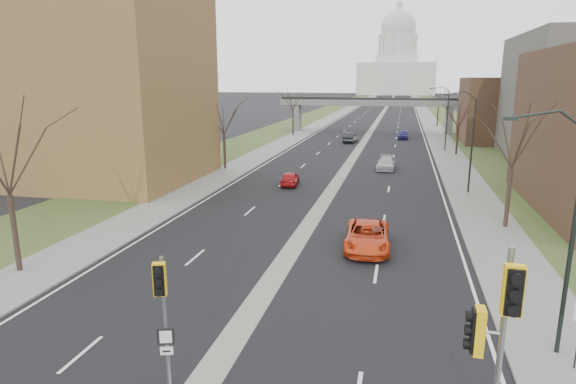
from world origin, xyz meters
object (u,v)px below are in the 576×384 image
at_px(car_right_far, 403,135).
at_px(signal_pole_right, 496,325).
at_px(car_right_near, 367,236).
at_px(car_left_far, 350,137).
at_px(signal_pole_median, 163,304).
at_px(car_left_near, 290,178).
at_px(car_right_mid, 386,163).

bearing_deg(car_right_far, signal_pole_right, -87.88).
bearing_deg(car_right_near, car_right_far, 85.01).
height_order(car_left_far, car_right_far, car_left_far).
relative_size(signal_pole_median, car_right_near, 0.83).
relative_size(car_left_far, car_right_far, 1.08).
height_order(signal_pole_median, car_right_far, signal_pole_median).
bearing_deg(signal_pole_right, signal_pole_median, 179.08).
bearing_deg(signal_pole_median, car_left_near, 79.07).
xyz_separation_m(signal_pole_right, car_right_mid, (-4.12, 41.81, -3.09)).
height_order(signal_pole_right, car_left_far, signal_pole_right).
distance_m(car_left_far, car_right_near, 49.52).
distance_m(signal_pole_median, car_right_near, 16.27).
distance_m(car_right_near, car_right_far, 55.40).
bearing_deg(signal_pole_right, car_right_mid, 95.80).
distance_m(car_right_near, car_right_mid, 26.36).
relative_size(signal_pole_median, signal_pole_right, 0.80).
distance_m(car_left_far, car_right_far, 10.27).
relative_size(signal_pole_right, car_right_far, 1.34).
xyz_separation_m(signal_pole_median, car_left_near, (-3.37, 31.25, -2.56)).
relative_size(car_right_near, car_right_far, 1.28).
xyz_separation_m(signal_pole_median, car_right_far, (6.86, 70.65, -2.48)).
xyz_separation_m(signal_pole_right, car_left_near, (-12.61, 31.43, -3.13)).
height_order(car_left_far, car_right_mid, car_left_far).
relative_size(car_left_far, car_right_near, 0.84).
height_order(car_left_near, car_right_mid, car_right_mid).
bearing_deg(car_left_near, car_right_far, -111.01).
height_order(signal_pole_median, car_left_near, signal_pole_median).
xyz_separation_m(car_left_far, car_right_far, (8.14, 6.26, -0.03)).
height_order(car_right_near, car_right_far, car_right_near).
relative_size(car_left_near, car_right_mid, 0.81).
xyz_separation_m(signal_pole_median, car_right_mid, (5.12, 41.63, -2.52)).
bearing_deg(signal_pole_median, car_left_far, 74.06).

